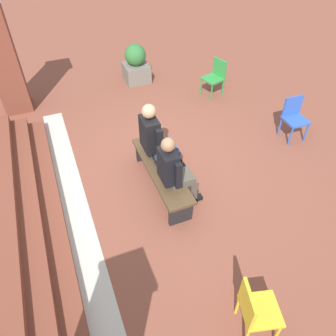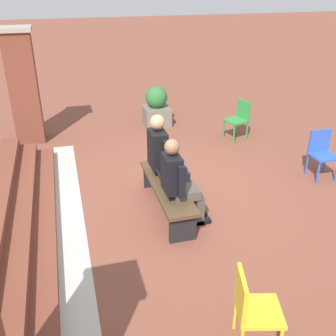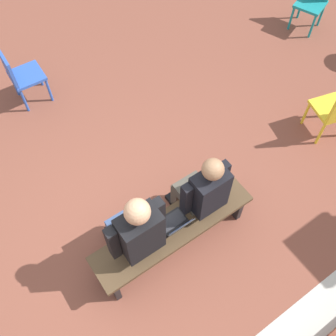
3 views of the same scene
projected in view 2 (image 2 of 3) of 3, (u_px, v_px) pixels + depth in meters
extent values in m
plane|color=brown|center=(165.00, 199.00, 6.36)|extent=(60.00, 60.00, 0.00)
cube|color=#B7B2A8|center=(71.00, 224.00, 5.72)|extent=(5.95, 0.40, 0.01)
cube|color=brown|center=(23.00, 227.00, 5.53)|extent=(5.15, 0.90, 0.15)
cube|color=brown|center=(10.00, 220.00, 5.43)|extent=(5.15, 0.60, 0.15)
cube|color=brown|center=(24.00, 89.00, 8.12)|extent=(0.56, 0.56, 2.28)
cube|color=gray|center=(14.00, 29.00, 7.59)|extent=(0.64, 0.64, 0.08)
cube|color=#4C3823|center=(167.00, 186.00, 5.88)|extent=(1.80, 0.44, 0.05)
cube|color=black|center=(183.00, 228.00, 5.29)|extent=(0.06, 0.37, 0.40)
cube|color=black|center=(155.00, 176.00, 6.67)|extent=(0.06, 0.37, 0.40)
cube|color=#4C473D|center=(186.00, 192.00, 5.54)|extent=(0.32, 0.38, 0.13)
cube|color=#4C473D|center=(200.00, 211.00, 5.64)|extent=(0.10, 0.11, 0.45)
cube|color=black|center=(203.00, 221.00, 5.74)|extent=(0.10, 0.23, 0.07)
cube|color=#4C473D|center=(196.00, 205.00, 5.78)|extent=(0.10, 0.11, 0.45)
cube|color=black|center=(199.00, 215.00, 5.88)|extent=(0.10, 0.23, 0.07)
cube|color=black|center=(172.00, 174.00, 5.35)|extent=(0.36, 0.23, 0.53)
cube|color=#195133|center=(180.00, 175.00, 5.39)|extent=(0.05, 0.01, 0.32)
cube|color=black|center=(181.00, 182.00, 5.17)|extent=(0.08, 0.09, 0.45)
cube|color=black|center=(172.00, 167.00, 5.56)|extent=(0.08, 0.09, 0.45)
sphere|color=#8C6647|center=(172.00, 147.00, 5.17)|extent=(0.21, 0.21, 0.21)
cube|color=#384C75|center=(172.00, 168.00, 6.22)|extent=(0.35, 0.41, 0.14)
cube|color=#384C75|center=(185.00, 185.00, 6.32)|extent=(0.11, 0.12, 0.45)
cube|color=black|center=(189.00, 195.00, 6.42)|extent=(0.11, 0.25, 0.07)
cube|color=#384C75|center=(182.00, 180.00, 6.48)|extent=(0.11, 0.12, 0.45)
cube|color=black|center=(185.00, 189.00, 6.58)|extent=(0.11, 0.25, 0.07)
cube|color=black|center=(158.00, 149.00, 6.01)|extent=(0.39, 0.25, 0.57)
cube|color=black|center=(166.00, 156.00, 5.83)|extent=(0.09, 0.10, 0.49)
cube|color=black|center=(158.00, 144.00, 6.25)|extent=(0.09, 0.10, 0.49)
sphere|color=tan|center=(157.00, 122.00, 5.82)|extent=(0.23, 0.23, 0.23)
cube|color=black|center=(170.00, 184.00, 5.86)|extent=(0.32, 0.22, 0.02)
cube|color=#2D2D33|center=(170.00, 183.00, 5.86)|extent=(0.29, 0.15, 0.00)
cube|color=black|center=(161.00, 179.00, 5.78)|extent=(0.32, 0.07, 0.19)
cube|color=#33519E|center=(161.00, 179.00, 5.78)|extent=(0.28, 0.06, 0.17)
cube|color=#2D893D|center=(236.00, 121.00, 8.51)|extent=(0.52, 0.52, 0.04)
cube|color=#2D893D|center=(243.00, 109.00, 8.50)|extent=(0.39, 0.15, 0.40)
cylinder|color=#2D893D|center=(224.00, 129.00, 8.66)|extent=(0.04, 0.04, 0.40)
cylinder|color=#2D893D|center=(234.00, 134.00, 8.38)|extent=(0.04, 0.04, 0.40)
cylinder|color=#2D893D|center=(236.00, 126.00, 8.83)|extent=(0.04, 0.04, 0.40)
cylinder|color=#2D893D|center=(247.00, 131.00, 8.55)|extent=(0.04, 0.04, 0.40)
cube|color=gold|center=(259.00, 311.00, 3.70)|extent=(0.51, 0.51, 0.04)
cube|color=gold|center=(241.00, 294.00, 3.60)|extent=(0.40, 0.14, 0.40)
cylinder|color=gold|center=(271.00, 313.00, 3.96)|extent=(0.04, 0.04, 0.40)
cylinder|color=gold|center=(235.00, 314.00, 3.96)|extent=(0.04, 0.04, 0.40)
cube|color=#2D56B7|center=(324.00, 156.00, 6.86)|extent=(0.44, 0.44, 0.04)
cube|color=#2D56B7|center=(320.00, 140.00, 6.93)|extent=(0.06, 0.40, 0.40)
cylinder|color=#2D56B7|center=(318.00, 173.00, 6.76)|extent=(0.04, 0.04, 0.40)
cylinder|color=#2D56B7|center=(307.00, 164.00, 7.08)|extent=(0.04, 0.04, 0.40)
cylinder|color=#2D56B7|center=(325.00, 162.00, 7.15)|extent=(0.04, 0.04, 0.40)
cube|color=#6B665B|center=(157.00, 116.00, 9.41)|extent=(0.60, 0.60, 0.44)
sphere|color=#2D6B33|center=(156.00, 97.00, 9.21)|extent=(0.52, 0.52, 0.52)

